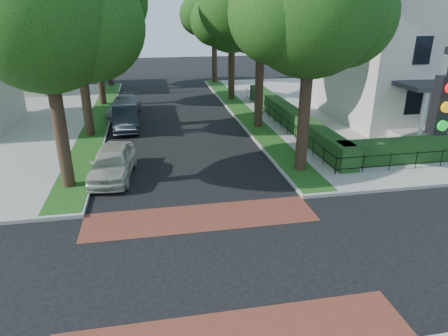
% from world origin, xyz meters
% --- Properties ---
extents(ground, '(120.00, 120.00, 0.00)m').
position_xyz_m(ground, '(0.00, 0.00, 0.00)').
color(ground, black).
rests_on(ground, ground).
extents(sidewalk_ne, '(30.00, 30.00, 0.15)m').
position_xyz_m(sidewalk_ne, '(19.50, 19.00, 0.07)').
color(sidewalk_ne, gray).
rests_on(sidewalk_ne, ground).
extents(crosswalk_far, '(9.00, 2.20, 0.01)m').
position_xyz_m(crosswalk_far, '(0.00, 3.20, 0.01)').
color(crosswalk_far, brown).
rests_on(crosswalk_far, ground).
extents(grass_strip_ne, '(1.60, 29.80, 0.02)m').
position_xyz_m(grass_strip_ne, '(5.40, 19.10, 0.16)').
color(grass_strip_ne, '#1E4413').
rests_on(grass_strip_ne, sidewalk_ne).
extents(grass_strip_nw, '(1.60, 29.80, 0.02)m').
position_xyz_m(grass_strip_nw, '(-5.40, 19.10, 0.16)').
color(grass_strip_nw, '#1E4413').
rests_on(grass_strip_nw, sidewalk_nw).
extents(tree_right_near, '(7.75, 6.67, 10.66)m').
position_xyz_m(tree_right_near, '(5.60, 7.24, 7.63)').
color(tree_right_near, black).
rests_on(tree_right_near, sidewalk_ne).
extents(tree_right_mid, '(8.25, 7.09, 11.22)m').
position_xyz_m(tree_right_mid, '(5.61, 15.25, 7.99)').
color(tree_right_mid, black).
rests_on(tree_right_mid, sidewalk_ne).
extents(tree_right_far, '(7.25, 6.23, 9.74)m').
position_xyz_m(tree_right_far, '(5.60, 24.22, 6.91)').
color(tree_right_far, black).
rests_on(tree_right_far, sidewalk_ne).
extents(tree_right_back, '(7.50, 6.45, 10.20)m').
position_xyz_m(tree_right_back, '(5.60, 33.23, 7.27)').
color(tree_right_back, black).
rests_on(tree_right_back, sidewalk_ne).
extents(tree_left_near, '(7.50, 6.45, 10.20)m').
position_xyz_m(tree_left_near, '(-5.40, 7.23, 7.27)').
color(tree_left_near, black).
rests_on(tree_left_near, sidewalk_nw).
extents(tree_left_far, '(7.00, 6.02, 9.86)m').
position_xyz_m(tree_left_far, '(-5.40, 24.22, 7.12)').
color(tree_left_far, black).
rests_on(tree_left_far, sidewalk_nw).
extents(tree_left_back, '(7.75, 6.66, 10.44)m').
position_xyz_m(tree_left_back, '(-5.40, 33.24, 7.41)').
color(tree_left_back, black).
rests_on(tree_left_back, sidewalk_nw).
extents(hedge_main_road, '(1.00, 18.00, 1.20)m').
position_xyz_m(hedge_main_road, '(7.70, 15.00, 0.75)').
color(hedge_main_road, '#153E19').
rests_on(hedge_main_road, sidewalk_ne).
extents(fence_main_road, '(0.06, 18.00, 0.90)m').
position_xyz_m(fence_main_road, '(6.90, 15.00, 0.60)').
color(fence_main_road, black).
rests_on(fence_main_road, sidewalk_ne).
extents(house_victorian, '(13.00, 13.05, 12.48)m').
position_xyz_m(house_victorian, '(17.51, 15.92, 6.02)').
color(house_victorian, beige).
rests_on(house_victorian, sidewalk_ne).
extents(parked_car_front, '(2.31, 4.78, 1.57)m').
position_xyz_m(parked_car_front, '(-3.60, 8.01, 0.79)').
color(parked_car_front, beige).
rests_on(parked_car_front, ground).
extents(parked_car_middle, '(1.90, 4.76, 1.54)m').
position_xyz_m(parked_car_middle, '(-3.35, 16.46, 0.77)').
color(parked_car_middle, black).
rests_on(parked_car_middle, ground).
extents(parked_car_rear, '(2.69, 5.18, 1.44)m').
position_xyz_m(parked_car_rear, '(-3.60, 20.28, 0.72)').
color(parked_car_rear, gray).
rests_on(parked_car_rear, ground).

